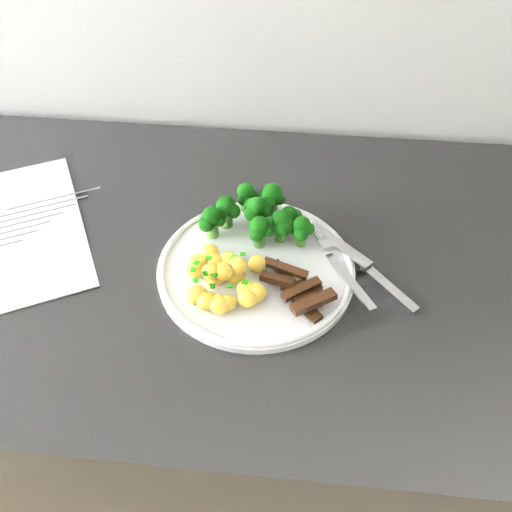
{
  "coord_description": "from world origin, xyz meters",
  "views": [
    {
      "loc": [
        0.22,
        1.17,
        1.44
      ],
      "look_at": [
        0.17,
        1.65,
        0.93
      ],
      "focal_mm": 38.86,
      "sensor_mm": 36.0,
      "label": 1
    }
  ],
  "objects_px": {
    "recipe_paper": "(7,233)",
    "potatoes": "(225,280)",
    "plate": "(256,268)",
    "counter": "(232,415)",
    "beef_strips": "(299,290)",
    "broccoli": "(261,215)",
    "knife": "(374,276)",
    "fork": "(341,267)"
  },
  "relations": [
    {
      "from": "potatoes",
      "to": "knife",
      "type": "xyz_separation_m",
      "value": [
        0.19,
        0.04,
        -0.01
      ]
    },
    {
      "from": "recipe_paper",
      "to": "fork",
      "type": "bearing_deg",
      "value": -3.93
    },
    {
      "from": "fork",
      "to": "broccoli",
      "type": "bearing_deg",
      "value": 150.41
    },
    {
      "from": "beef_strips",
      "to": "fork",
      "type": "relative_size",
      "value": 0.64
    },
    {
      "from": "fork",
      "to": "plate",
      "type": "bearing_deg",
      "value": -178.5
    },
    {
      "from": "recipe_paper",
      "to": "potatoes",
      "type": "bearing_deg",
      "value": -12.66
    },
    {
      "from": "broccoli",
      "to": "counter",
      "type": "bearing_deg",
      "value": -136.69
    },
    {
      "from": "plate",
      "to": "recipe_paper",
      "type": "bearing_deg",
      "value": 174.41
    },
    {
      "from": "potatoes",
      "to": "beef_strips",
      "type": "xyz_separation_m",
      "value": [
        0.09,
        -0.0,
        -0.0
      ]
    },
    {
      "from": "beef_strips",
      "to": "broccoli",
      "type": "bearing_deg",
      "value": 118.46
    },
    {
      "from": "beef_strips",
      "to": "recipe_paper",
      "type": "bearing_deg",
      "value": 169.69
    },
    {
      "from": "broccoli",
      "to": "potatoes",
      "type": "distance_m",
      "value": 0.11
    },
    {
      "from": "potatoes",
      "to": "beef_strips",
      "type": "height_order",
      "value": "potatoes"
    },
    {
      "from": "recipe_paper",
      "to": "fork",
      "type": "height_order",
      "value": "fork"
    },
    {
      "from": "recipe_paper",
      "to": "potatoes",
      "type": "distance_m",
      "value": 0.33
    },
    {
      "from": "fork",
      "to": "potatoes",
      "type": "bearing_deg",
      "value": -164.54
    },
    {
      "from": "counter",
      "to": "knife",
      "type": "relative_size",
      "value": 16.26
    },
    {
      "from": "knife",
      "to": "beef_strips",
      "type": "bearing_deg",
      "value": -156.84
    },
    {
      "from": "plate",
      "to": "potatoes",
      "type": "height_order",
      "value": "potatoes"
    },
    {
      "from": "counter",
      "to": "knife",
      "type": "height_order",
      "value": "knife"
    },
    {
      "from": "counter",
      "to": "fork",
      "type": "height_order",
      "value": "fork"
    },
    {
      "from": "plate",
      "to": "beef_strips",
      "type": "relative_size",
      "value": 2.65
    },
    {
      "from": "counter",
      "to": "fork",
      "type": "xyz_separation_m",
      "value": [
        0.16,
        -0.02,
        0.47
      ]
    },
    {
      "from": "recipe_paper",
      "to": "plate",
      "type": "distance_m",
      "value": 0.36
    },
    {
      "from": "plate",
      "to": "beef_strips",
      "type": "bearing_deg",
      "value": -35.16
    },
    {
      "from": "broccoli",
      "to": "potatoes",
      "type": "xyz_separation_m",
      "value": [
        -0.04,
        -0.1,
        -0.02
      ]
    },
    {
      "from": "plate",
      "to": "counter",
      "type": "bearing_deg",
      "value": 158.02
    },
    {
      "from": "recipe_paper",
      "to": "plate",
      "type": "relative_size",
      "value": 1.37
    },
    {
      "from": "plate",
      "to": "fork",
      "type": "height_order",
      "value": "fork"
    },
    {
      "from": "plate",
      "to": "broccoli",
      "type": "distance_m",
      "value": 0.07
    },
    {
      "from": "counter",
      "to": "fork",
      "type": "bearing_deg",
      "value": -6.02
    },
    {
      "from": "plate",
      "to": "broccoli",
      "type": "xyz_separation_m",
      "value": [
        -0.0,
        0.07,
        0.03
      ]
    },
    {
      "from": "counter",
      "to": "fork",
      "type": "distance_m",
      "value": 0.49
    },
    {
      "from": "counter",
      "to": "broccoli",
      "type": "height_order",
      "value": "broccoli"
    },
    {
      "from": "fork",
      "to": "knife",
      "type": "xyz_separation_m",
      "value": [
        0.04,
        -0.0,
        -0.01
      ]
    },
    {
      "from": "broccoli",
      "to": "beef_strips",
      "type": "height_order",
      "value": "broccoli"
    },
    {
      "from": "potatoes",
      "to": "counter",
      "type": "bearing_deg",
      "value": 103.31
    },
    {
      "from": "fork",
      "to": "knife",
      "type": "distance_m",
      "value": 0.05
    },
    {
      "from": "counter",
      "to": "beef_strips",
      "type": "distance_m",
      "value": 0.48
    },
    {
      "from": "broccoli",
      "to": "knife",
      "type": "relative_size",
      "value": 1.06
    },
    {
      "from": "beef_strips",
      "to": "fork",
      "type": "height_order",
      "value": "beef_strips"
    },
    {
      "from": "counter",
      "to": "plate",
      "type": "xyz_separation_m",
      "value": [
        0.05,
        -0.02,
        0.46
      ]
    }
  ]
}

